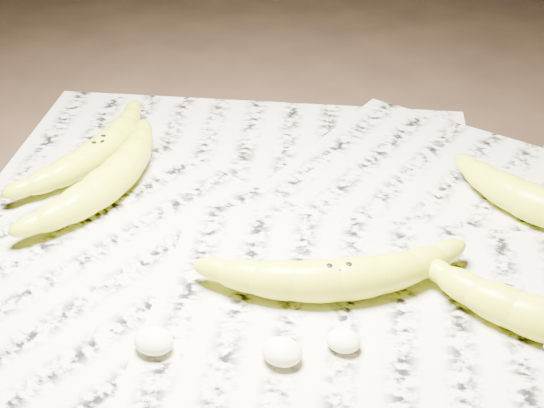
% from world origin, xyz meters
% --- Properties ---
extents(ground, '(3.00, 3.00, 0.00)m').
position_xyz_m(ground, '(0.00, 0.00, 0.00)').
color(ground, black).
rests_on(ground, ground).
extents(newspaper_patch, '(0.90, 0.70, 0.01)m').
position_xyz_m(newspaper_patch, '(0.03, 0.00, 0.00)').
color(newspaper_patch, '#AEAB95').
rests_on(newspaper_patch, ground).
extents(banana_left_a, '(0.08, 0.21, 0.04)m').
position_xyz_m(banana_left_a, '(-0.26, 0.09, 0.03)').
color(banana_left_a, '#C1D51A').
rests_on(banana_left_a, newspaper_patch).
extents(banana_left_b, '(0.08, 0.21, 0.04)m').
position_xyz_m(banana_left_b, '(-0.22, 0.04, 0.03)').
color(banana_left_b, '#C1D51A').
rests_on(banana_left_b, newspaper_patch).
extents(banana_center, '(0.22, 0.16, 0.04)m').
position_xyz_m(banana_center, '(0.06, -0.04, 0.03)').
color(banana_center, '#C1D51A').
rests_on(banana_center, newspaper_patch).
extents(flesh_chunk_a, '(0.03, 0.03, 0.02)m').
position_xyz_m(flesh_chunk_a, '(-0.07, -0.16, 0.02)').
color(flesh_chunk_a, beige).
rests_on(flesh_chunk_a, newspaper_patch).
extents(flesh_chunk_b, '(0.03, 0.03, 0.02)m').
position_xyz_m(flesh_chunk_b, '(0.04, -0.13, 0.02)').
color(flesh_chunk_b, beige).
rests_on(flesh_chunk_b, newspaper_patch).
extents(flesh_chunk_c, '(0.03, 0.02, 0.02)m').
position_xyz_m(flesh_chunk_c, '(0.08, -0.10, 0.02)').
color(flesh_chunk_c, beige).
rests_on(flesh_chunk_c, newspaper_patch).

